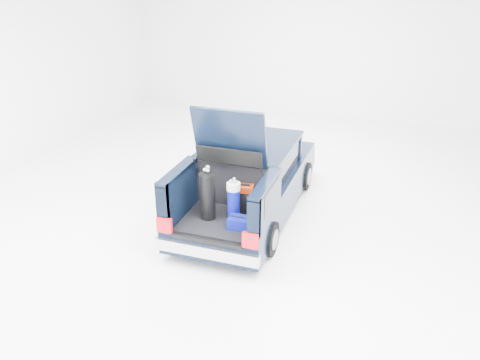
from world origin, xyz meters
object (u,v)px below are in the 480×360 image
at_px(blue_duffel, 241,223).
at_px(car, 250,180).
at_px(blue_golf_bag, 234,201).
at_px(black_golf_bag, 207,196).
at_px(red_suitcase, 244,199).

bearing_deg(blue_duffel, car, 102.70).
distance_m(car, blue_golf_bag, 1.54).
xyz_separation_m(black_golf_bag, blue_duffel, (0.64, -0.14, -0.33)).
xyz_separation_m(red_suitcase, blue_golf_bag, (-0.08, -0.30, 0.10)).
height_order(black_golf_bag, blue_golf_bag, black_golf_bag).
bearing_deg(blue_golf_bag, black_golf_bag, 177.98).
height_order(car, blue_duffel, car).
bearing_deg(black_golf_bag, blue_duffel, -29.51).
relative_size(black_golf_bag, blue_golf_bag, 1.24).
relative_size(blue_golf_bag, blue_duffel, 1.88).
distance_m(red_suitcase, blue_duffel, 0.59).
bearing_deg(car, red_suitcase, -77.04).
xyz_separation_m(blue_golf_bag, blue_duffel, (0.22, -0.25, -0.25)).
distance_m(blue_golf_bag, blue_duffel, 0.42).
bearing_deg(red_suitcase, blue_golf_bag, -114.08).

